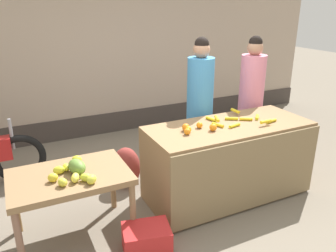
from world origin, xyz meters
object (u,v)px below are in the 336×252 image
object	(u,v)px
vendor_woman_pink_shirt	(251,101)
vendor_woman_blue_shirt	(200,108)
produce_crate	(147,239)
produce_sack	(126,167)

from	to	relation	value
vendor_woman_pink_shirt	vendor_woman_blue_shirt	bearing A→B (deg)	179.64
vendor_woman_blue_shirt	vendor_woman_pink_shirt	size ratio (longest dim) A/B	1.01
produce_crate	produce_sack	xyz separation A→B (m)	(0.24, 1.24, 0.13)
vendor_woman_pink_shirt	produce_crate	xyz separation A→B (m)	(-2.08, -1.16, -0.78)
vendor_woman_blue_shirt	vendor_woman_pink_shirt	xyz separation A→B (m)	(0.83, -0.01, -0.01)
produce_sack	vendor_woman_blue_shirt	bearing A→B (deg)	-4.23
vendor_woman_blue_shirt	vendor_woman_pink_shirt	bearing A→B (deg)	-0.36
vendor_woman_pink_shirt	produce_sack	size ratio (longest dim) A/B	3.45
vendor_woman_pink_shirt	produce_sack	world-z (taller)	vendor_woman_pink_shirt
produce_crate	produce_sack	bearing A→B (deg)	78.94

